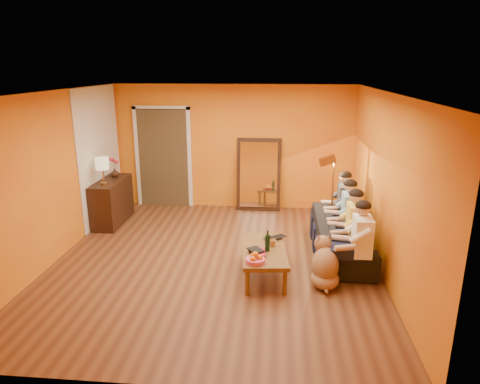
# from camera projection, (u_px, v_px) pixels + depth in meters

# --- Properties ---
(room_shell) EXTENTS (5.00, 5.50, 2.60)m
(room_shell) POSITION_uv_depth(u_px,v_px,m) (217.00, 176.00, 6.72)
(room_shell) COLOR brown
(room_shell) RESTS_ON ground
(white_accent) EXTENTS (0.02, 1.90, 2.58)m
(white_accent) POSITION_uv_depth(u_px,v_px,m) (100.00, 155.00, 8.25)
(white_accent) COLOR white
(white_accent) RESTS_ON wall_left
(doorway_recess) EXTENTS (1.06, 0.30, 2.10)m
(doorway_recess) POSITION_uv_depth(u_px,v_px,m) (165.00, 157.00, 9.27)
(doorway_recess) COLOR #3F2D19
(doorway_recess) RESTS_ON floor
(door_jamb_left) EXTENTS (0.08, 0.06, 2.20)m
(door_jamb_left) POSITION_uv_depth(u_px,v_px,m) (138.00, 158.00, 9.20)
(door_jamb_left) COLOR white
(door_jamb_left) RESTS_ON wall_back
(door_jamb_right) EXTENTS (0.08, 0.06, 2.20)m
(door_jamb_right) POSITION_uv_depth(u_px,v_px,m) (190.00, 159.00, 9.10)
(door_jamb_right) COLOR white
(door_jamb_right) RESTS_ON wall_back
(door_header) EXTENTS (1.22, 0.06, 0.08)m
(door_header) POSITION_uv_depth(u_px,v_px,m) (161.00, 108.00, 8.85)
(door_header) COLOR white
(door_header) RESTS_ON wall_back
(mirror_frame) EXTENTS (0.92, 0.27, 1.51)m
(mirror_frame) POSITION_uv_depth(u_px,v_px,m) (259.00, 174.00, 8.98)
(mirror_frame) COLOR #311E10
(mirror_frame) RESTS_ON floor
(mirror_glass) EXTENTS (0.78, 0.21, 1.35)m
(mirror_glass) POSITION_uv_depth(u_px,v_px,m) (259.00, 175.00, 8.94)
(mirror_glass) COLOR white
(mirror_glass) RESTS_ON mirror_frame
(sideboard) EXTENTS (0.44, 1.18, 0.85)m
(sideboard) POSITION_uv_depth(u_px,v_px,m) (112.00, 202.00, 8.29)
(sideboard) COLOR #311E10
(sideboard) RESTS_ON floor
(table_lamp) EXTENTS (0.24, 0.24, 0.51)m
(table_lamp) POSITION_uv_depth(u_px,v_px,m) (103.00, 171.00, 7.81)
(table_lamp) COLOR beige
(table_lamp) RESTS_ON sideboard
(sofa) EXTENTS (2.11, 0.83, 0.62)m
(sofa) POSITION_uv_depth(u_px,v_px,m) (341.00, 235.00, 6.96)
(sofa) COLOR black
(sofa) RESTS_ON floor
(coffee_table) EXTENTS (0.74, 1.27, 0.42)m
(coffee_table) POSITION_uv_depth(u_px,v_px,m) (264.00, 262.00, 6.22)
(coffee_table) COLOR brown
(coffee_table) RESTS_ON floor
(floor_lamp) EXTENTS (0.32, 0.26, 1.44)m
(floor_lamp) POSITION_uv_depth(u_px,v_px,m) (332.00, 197.00, 7.58)
(floor_lamp) COLOR #AC7132
(floor_lamp) RESTS_ON floor
(dog) EXTENTS (0.44, 0.64, 0.72)m
(dog) POSITION_uv_depth(u_px,v_px,m) (325.00, 262.00, 5.90)
(dog) COLOR olive
(dog) RESTS_ON floor
(person_far_left) EXTENTS (0.70, 0.44, 1.22)m
(person_far_left) POSITION_uv_depth(u_px,v_px,m) (362.00, 243.00, 5.90)
(person_far_left) COLOR white
(person_far_left) RESTS_ON sofa
(person_mid_left) EXTENTS (0.70, 0.44, 1.22)m
(person_mid_left) POSITION_uv_depth(u_px,v_px,m) (355.00, 228.00, 6.43)
(person_mid_left) COLOR #E3C74B
(person_mid_left) RESTS_ON sofa
(person_mid_right) EXTENTS (0.70, 0.44, 1.22)m
(person_mid_right) POSITION_uv_depth(u_px,v_px,m) (349.00, 216.00, 6.95)
(person_mid_right) COLOR #7C9EC0
(person_mid_right) RESTS_ON sofa
(person_far_right) EXTENTS (0.70, 0.44, 1.22)m
(person_far_right) POSITION_uv_depth(u_px,v_px,m) (345.00, 205.00, 7.48)
(person_far_right) COLOR #303135
(person_far_right) RESTS_ON sofa
(fruit_bowl) EXTENTS (0.26, 0.26, 0.16)m
(fruit_bowl) POSITION_uv_depth(u_px,v_px,m) (255.00, 257.00, 5.72)
(fruit_bowl) COLOR #DA4D76
(fruit_bowl) RESTS_ON coffee_table
(wine_bottle) EXTENTS (0.07, 0.07, 0.31)m
(wine_bottle) POSITION_uv_depth(u_px,v_px,m) (268.00, 241.00, 6.06)
(wine_bottle) COLOR black
(wine_bottle) RESTS_ON coffee_table
(tumbler) EXTENTS (0.12, 0.12, 0.10)m
(tumbler) POSITION_uv_depth(u_px,v_px,m) (273.00, 243.00, 6.25)
(tumbler) COLOR #B27F3F
(tumbler) RESTS_ON coffee_table
(laptop) EXTENTS (0.43, 0.40, 0.03)m
(laptop) POSITION_uv_depth(u_px,v_px,m) (277.00, 239.00, 6.47)
(laptop) COLOR black
(laptop) RESTS_ON coffee_table
(book_lower) EXTENTS (0.25, 0.28, 0.02)m
(book_lower) POSITION_uv_depth(u_px,v_px,m) (251.00, 254.00, 5.98)
(book_lower) COLOR #311E10
(book_lower) RESTS_ON coffee_table
(book_mid) EXTENTS (0.22, 0.28, 0.02)m
(book_mid) POSITION_uv_depth(u_px,v_px,m) (251.00, 252.00, 5.98)
(book_mid) COLOR red
(book_mid) RESTS_ON book_lower
(book_upper) EXTENTS (0.27, 0.29, 0.02)m
(book_upper) POSITION_uv_depth(u_px,v_px,m) (251.00, 251.00, 5.96)
(book_upper) COLOR black
(book_upper) RESTS_ON book_mid
(vase) EXTENTS (0.17, 0.17, 0.17)m
(vase) POSITION_uv_depth(u_px,v_px,m) (115.00, 173.00, 8.38)
(vase) COLOR #311E10
(vase) RESTS_ON sideboard
(flowers) EXTENTS (0.17, 0.17, 0.39)m
(flowers) POSITION_uv_depth(u_px,v_px,m) (114.00, 161.00, 8.31)
(flowers) COLOR red
(flowers) RESTS_ON vase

